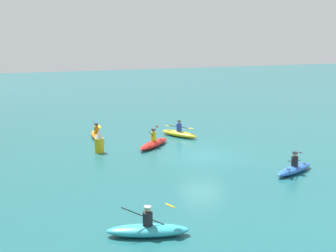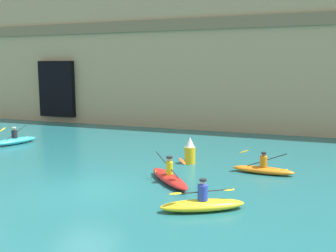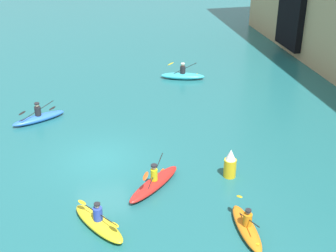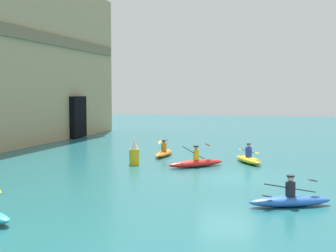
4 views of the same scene
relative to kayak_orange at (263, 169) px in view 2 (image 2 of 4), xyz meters
The scene contains 7 objects.
ground_plane 8.10m from the kayak_orange, 142.61° to the right, with size 120.00×120.00×0.00m, color #1E6066.
cliff_bluff 16.66m from the kayak_orange, 109.17° to the left, with size 45.77×7.78×13.33m.
kayak_orange is the anchor object (origin of this frame).
kayak_red 4.59m from the kayak_orange, 141.64° to the right, with size 2.81×2.91×1.25m.
kayak_cyan 15.87m from the kayak_orange, behind, with size 1.66×3.06×1.20m.
kayak_yellow 5.61m from the kayak_orange, 104.88° to the right, with size 2.96×2.11×1.12m.
marker_buoy 3.82m from the kayak_orange, behind, with size 0.55×0.55×1.38m.
Camera 2 is at (8.13, -12.41, 4.83)m, focal length 40.00 mm.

